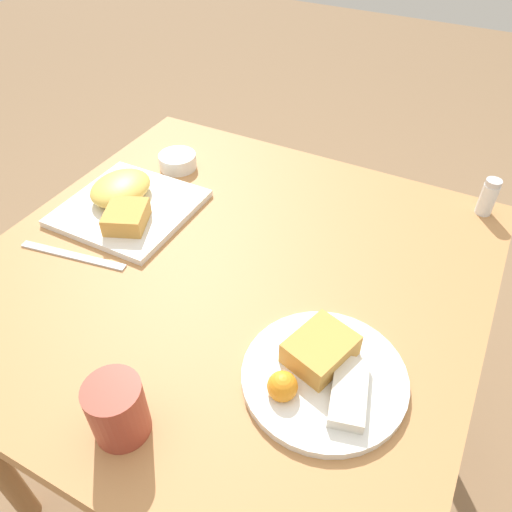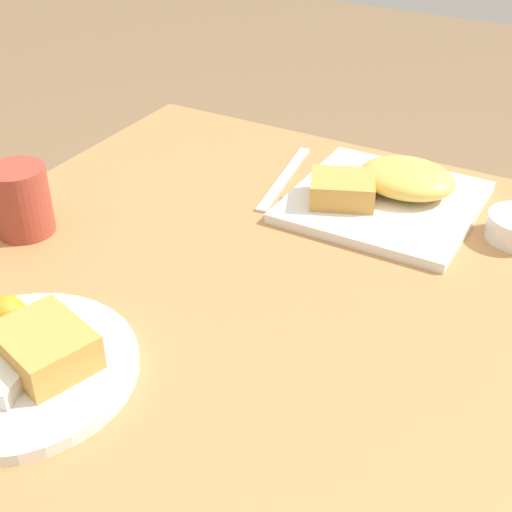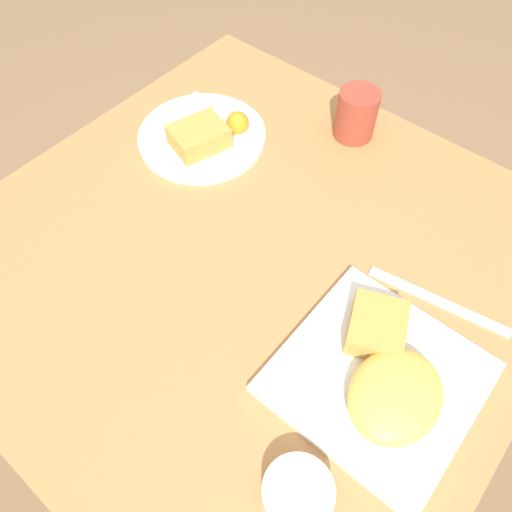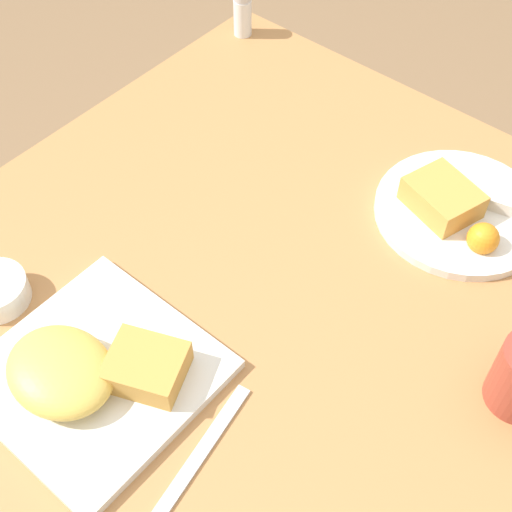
% 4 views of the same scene
% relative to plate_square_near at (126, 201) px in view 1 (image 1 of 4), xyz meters
% --- Properties ---
extents(ground_plane, '(8.00, 8.00, 0.00)m').
position_rel_plate_square_near_xyz_m(ground_plane, '(0.06, 0.28, -0.72)').
color(ground_plane, '#846647').
extents(dining_table, '(0.89, 0.90, 0.70)m').
position_rel_plate_square_near_xyz_m(dining_table, '(0.06, 0.28, -0.11)').
color(dining_table, '#B27A47').
rests_on(dining_table, ground_plane).
extents(plate_square_near, '(0.25, 0.25, 0.06)m').
position_rel_plate_square_near_xyz_m(plate_square_near, '(0.00, 0.00, 0.00)').
color(plate_square_near, white).
rests_on(plate_square_near, dining_table).
extents(plate_oval_far, '(0.25, 0.25, 0.05)m').
position_rel_plate_square_near_xyz_m(plate_oval_far, '(0.20, 0.52, -0.01)').
color(plate_oval_far, white).
rests_on(plate_oval_far, dining_table).
extents(sauce_ramekin, '(0.09, 0.09, 0.03)m').
position_rel_plate_square_near_xyz_m(sauce_ramekin, '(-0.19, 0.00, -0.00)').
color(sauce_ramekin, white).
rests_on(sauce_ramekin, dining_table).
extents(salt_shaker, '(0.03, 0.03, 0.08)m').
position_rel_plate_square_near_xyz_m(salt_shaker, '(-0.34, 0.67, 0.01)').
color(salt_shaker, white).
rests_on(salt_shaker, dining_table).
extents(butter_knife, '(0.05, 0.22, 0.00)m').
position_rel_plate_square_near_xyz_m(butter_knife, '(0.17, 0.00, -0.02)').
color(butter_knife, silver).
rests_on(butter_knife, dining_table).
extents(coffee_mug, '(0.08, 0.08, 0.09)m').
position_rel_plate_square_near_xyz_m(coffee_mug, '(0.40, 0.31, 0.03)').
color(coffee_mug, '#9E3D2D').
rests_on(coffee_mug, dining_table).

